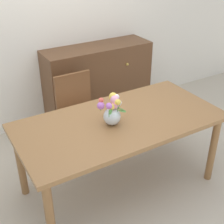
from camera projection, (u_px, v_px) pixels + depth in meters
name	position (u px, v px, depth m)	size (l,w,h in m)	color
ground_plane	(119.00, 185.00, 3.17)	(12.00, 12.00, 0.00)	#B7AD99
back_wall	(49.00, 14.00, 3.68)	(7.00, 0.10, 2.80)	silver
dining_table	(120.00, 128.00, 2.83)	(1.85, 0.92, 0.77)	olive
chair_far	(78.00, 108.00, 3.49)	(0.42, 0.42, 0.90)	brown
dresser	(98.00, 83.00, 4.14)	(1.40, 0.47, 1.00)	brown
flower_vase	(112.00, 111.00, 2.67)	(0.21, 0.21, 0.27)	silver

